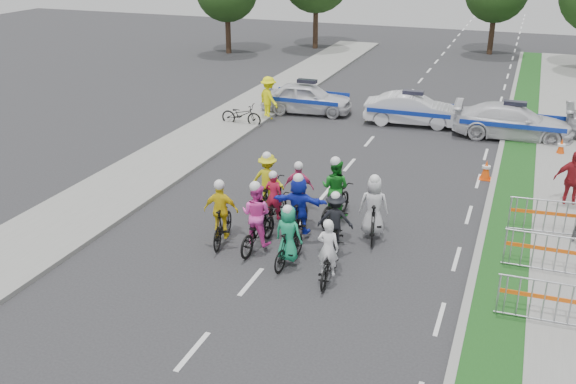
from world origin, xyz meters
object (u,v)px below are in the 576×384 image
at_px(rider_1, 289,241).
at_px(rider_9, 299,195).
at_px(rider_2, 257,224).
at_px(barrier_2, 545,218).
at_px(spectator_2, 572,180).
at_px(barrier_0, 544,303).
at_px(rider_8, 335,197).
at_px(rider_4, 335,227).
at_px(marshal_hiviz, 269,98).
at_px(rider_0, 328,260).
at_px(rider_5, 299,211).
at_px(barrier_1, 544,254).
at_px(rider_6, 274,206).
at_px(rider_3, 222,219).
at_px(police_car_1, 412,109).
at_px(parked_bike, 241,115).
at_px(rider_7, 373,213).
at_px(cone_0, 486,170).
at_px(police_car_0, 307,98).
at_px(police_car_2, 513,122).
at_px(cone_1, 561,148).

distance_m(rider_1, rider_9, 3.06).
distance_m(rider_2, barrier_2, 8.08).
bearing_deg(barrier_2, spectator_2, 73.36).
bearing_deg(barrier_0, rider_8, 147.76).
bearing_deg(rider_4, marshal_hiviz, -70.71).
height_order(rider_0, barrier_0, rider_0).
bearing_deg(rider_8, rider_5, 73.66).
height_order(rider_1, barrier_1, rider_1).
height_order(rider_9, barrier_0, rider_9).
xyz_separation_m(rider_6, barrier_1, (7.42, -0.42, 0.00)).
height_order(rider_3, rider_9, rider_3).
height_order(rider_5, police_car_1, rider_5).
xyz_separation_m(barrier_0, parked_bike, (-12.55, 11.72, -0.07)).
distance_m(police_car_1, barrier_0, 15.55).
bearing_deg(rider_6, rider_7, -175.97).
xyz_separation_m(police_car_1, barrier_2, (5.57, -9.81, -0.12)).
bearing_deg(rider_6, rider_5, 150.66).
relative_size(rider_0, police_car_1, 0.41).
bearing_deg(rider_9, cone_0, -141.43).
distance_m(spectator_2, parked_bike, 14.05).
bearing_deg(police_car_0, spectator_2, -131.39).
distance_m(rider_3, rider_8, 3.53).
xyz_separation_m(rider_8, police_car_0, (-4.70, 11.01, -0.03)).
distance_m(police_car_2, barrier_2, 9.42).
bearing_deg(rider_4, spectator_2, -149.63).
xyz_separation_m(barrier_1, barrier_2, (0.00, 2.30, 0.00)).
height_order(rider_4, cone_1, rider_4).
bearing_deg(rider_6, police_car_2, -115.98).
xyz_separation_m(rider_8, police_car_2, (4.52, 10.36, -0.05)).
xyz_separation_m(rider_4, barrier_2, (5.27, 2.85, -0.11)).
bearing_deg(rider_6, marshal_hiviz, -64.26).
height_order(police_car_0, barrier_2, police_car_0).
bearing_deg(rider_9, rider_6, 48.18).
xyz_separation_m(rider_3, rider_9, (1.38, 2.43, -0.04)).
relative_size(police_car_1, parked_bike, 2.23).
bearing_deg(parked_bike, spectator_2, -110.44).
height_order(rider_6, police_car_0, rider_6).
xyz_separation_m(police_car_2, spectator_2, (2.03, -6.93, 0.24)).
height_order(police_car_0, marshal_hiviz, marshal_hiviz).
distance_m(rider_6, barrier_0, 7.95).
distance_m(marshal_hiviz, parked_bike, 1.68).
relative_size(rider_8, police_car_0, 0.49).
xyz_separation_m(rider_4, marshal_hiviz, (-6.56, 11.31, 0.29)).
height_order(spectator_2, marshal_hiviz, marshal_hiviz).
distance_m(rider_7, rider_8, 1.55).
bearing_deg(cone_0, rider_9, -134.11).
bearing_deg(rider_0, rider_9, -64.59).
bearing_deg(barrier_1, rider_0, -156.18).
distance_m(rider_5, barrier_2, 6.91).
bearing_deg(cone_0, rider_5, -124.80).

